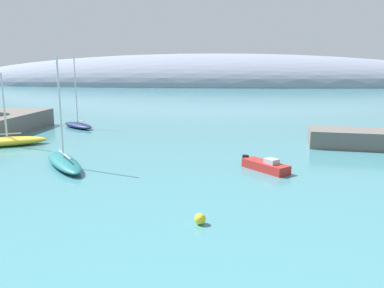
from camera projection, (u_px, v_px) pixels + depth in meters
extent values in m
ellipsoid|color=gray|center=(209.00, 85.00, 184.04)|extent=(261.34, 60.26, 30.06)
ellipsoid|color=#1E6B70|center=(64.00, 162.00, 31.91)|extent=(6.63, 7.96, 0.80)
cylinder|color=silver|center=(60.00, 108.00, 30.99)|extent=(0.15, 0.15, 8.44)
cube|color=silver|center=(64.00, 154.00, 31.44)|extent=(2.37, 3.12, 0.10)
ellipsoid|color=yellow|center=(8.00, 141.00, 40.47)|extent=(8.14, 5.63, 0.95)
cylinder|color=silver|center=(4.00, 106.00, 39.69)|extent=(0.19, 0.19, 6.82)
cube|color=silver|center=(3.00, 134.00, 40.17)|extent=(3.24, 1.69, 0.10)
ellipsoid|color=navy|center=(78.00, 125.00, 52.60)|extent=(6.46, 5.90, 0.73)
cylinder|color=silver|center=(76.00, 90.00, 51.62)|extent=(0.15, 0.15, 9.12)
cube|color=silver|center=(79.00, 120.00, 52.24)|extent=(2.41, 2.07, 0.10)
cube|color=red|center=(265.00, 166.00, 30.73)|extent=(3.80, 4.07, 0.72)
cube|color=black|center=(246.00, 159.00, 32.55)|extent=(0.56, 0.57, 0.65)
cube|color=#B2B7C1|center=(272.00, 161.00, 30.12)|extent=(1.29, 1.31, 0.40)
sphere|color=yellow|center=(200.00, 219.00, 20.16)|extent=(0.61, 0.61, 0.61)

